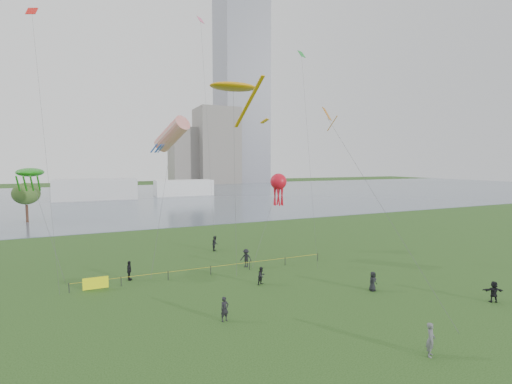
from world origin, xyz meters
name	(u,v)px	position (x,y,z in m)	size (l,w,h in m)	color
ground_plane	(318,324)	(0.00, 0.00, 0.00)	(400.00, 400.00, 0.00)	#1D3D13
lake	(138,197)	(0.00, 100.00, 0.02)	(400.00, 120.00, 0.08)	slate
tower	(241,70)	(62.00, 168.00, 60.00)	(24.00, 24.00, 120.00)	slate
building_mid	(216,146)	(46.00, 162.00, 19.00)	(20.00, 20.00, 38.00)	slate
building_low	(187,156)	(32.00, 168.00, 14.00)	(16.00, 18.00, 28.00)	slate
pavilion_left	(96,189)	(-12.00, 95.00, 3.00)	(22.00, 8.00, 6.00)	silver
pavilion_right	(184,188)	(14.00, 98.00, 2.50)	(18.00, 7.00, 5.00)	white
fence	(144,277)	(-9.35, 13.28, 0.55)	(24.07, 0.07, 1.05)	black
kite_flyer	(431,340)	(3.37, -5.87, 0.94)	(0.68, 0.45, 1.87)	#57595E
spectator_a	(262,276)	(-0.03, 8.76, 0.78)	(0.76, 0.59, 1.56)	black
spectator_b	(246,258)	(0.82, 14.29, 0.93)	(1.20, 0.69, 1.86)	black
spectator_c	(129,271)	(-10.42, 14.71, 0.88)	(1.03, 0.43, 1.76)	black
spectator_d	(373,281)	(7.70, 3.55, 0.81)	(0.79, 0.51, 1.61)	black
spectator_e	(494,292)	(14.35, -2.17, 0.81)	(1.51, 0.48, 1.63)	black
spectator_f	(225,309)	(-5.44, 3.00, 0.83)	(0.61, 0.40, 1.66)	black
spectator_g	(215,243)	(0.11, 22.31, 0.89)	(0.87, 0.68, 1.79)	black
kite_stingray	(234,87)	(1.22, 18.70, 18.79)	(5.31, 10.14, 19.27)	#3F3F42
kite_windsock	(172,134)	(-5.15, 20.80, 13.65)	(5.34, 9.15, 15.57)	#3F3F42
kite_creature	(30,173)	(-18.64, 21.70, 9.64)	(4.22, 7.95, 10.09)	#3F3F42
kite_octopus	(278,182)	(7.38, 19.82, 8.21)	(7.20, 7.22, 9.30)	#3F3F42
kite_delta	(332,122)	(7.90, 9.86, 14.44)	(1.50, 16.20, 15.96)	#3F3F42
small_kites	(190,30)	(-2.91, 20.96, 25.01)	(27.88, 8.57, 5.73)	red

